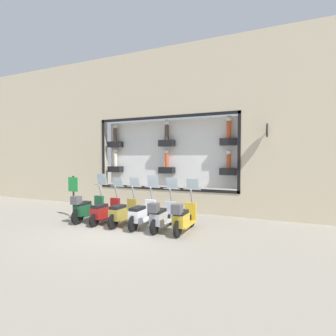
{
  "coord_description": "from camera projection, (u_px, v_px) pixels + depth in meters",
  "views": [
    {
      "loc": [
        -6.96,
        -4.71,
        2.32
      ],
      "look_at": [
        2.05,
        -0.79,
        1.93
      ],
      "focal_mm": 28.0,
      "sensor_mm": 36.0,
      "label": 1
    }
  ],
  "objects": [
    {
      "name": "scooter_yellow_0",
      "position": [
        183.0,
        218.0,
        8.04
      ],
      "size": [
        1.8,
        0.61,
        1.61
      ],
      "color": "black",
      "rests_on": "ground_plane"
    },
    {
      "name": "shop_sign_post",
      "position": [
        73.0,
        195.0,
        10.08
      ],
      "size": [
        0.36,
        0.45,
        1.62
      ],
      "color": "#232326",
      "rests_on": "ground_plane"
    },
    {
      "name": "scooter_silver_1",
      "position": [
        161.0,
        216.0,
        8.34
      ],
      "size": [
        1.79,
        0.6,
        1.63
      ],
      "color": "black",
      "rests_on": "ground_plane"
    },
    {
      "name": "scooter_white_2",
      "position": [
        142.0,
        214.0,
        8.7
      ],
      "size": [
        1.8,
        0.6,
        1.7
      ],
      "color": "black",
      "rests_on": "ground_plane"
    },
    {
      "name": "ground_plane",
      "position": [
        120.0,
        230.0,
        8.34
      ],
      "size": [
        120.0,
        120.0,
        0.0
      ],
      "primitive_type": "plane",
      "color": "gray"
    },
    {
      "name": "building_facade",
      "position": [
        166.0,
        128.0,
        11.5
      ],
      "size": [
        1.17,
        36.0,
        7.06
      ],
      "color": "beige",
      "rests_on": "ground_plane"
    },
    {
      "name": "scooter_green_5",
      "position": [
        87.0,
        208.0,
        9.54
      ],
      "size": [
        1.81,
        0.61,
        1.69
      ],
      "color": "black",
      "rests_on": "ground_plane"
    },
    {
      "name": "scooter_red_4",
      "position": [
        105.0,
        211.0,
        9.29
      ],
      "size": [
        1.79,
        0.6,
        1.55
      ],
      "color": "black",
      "rests_on": "ground_plane"
    },
    {
      "name": "scooter_olive_3",
      "position": [
        123.0,
        213.0,
        8.99
      ],
      "size": [
        1.8,
        0.6,
        1.6
      ],
      "color": "black",
      "rests_on": "ground_plane"
    }
  ]
}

